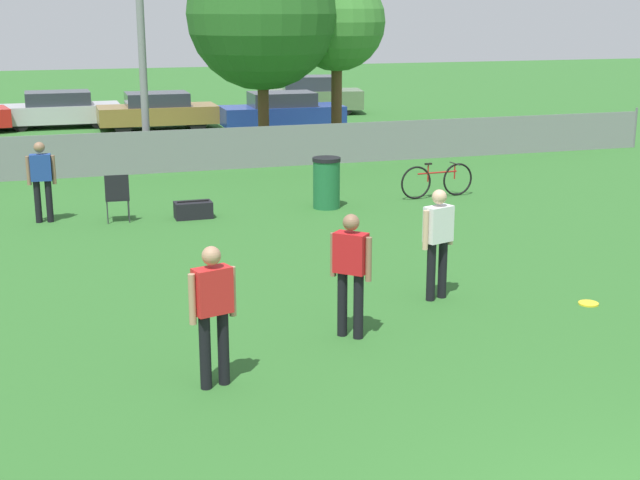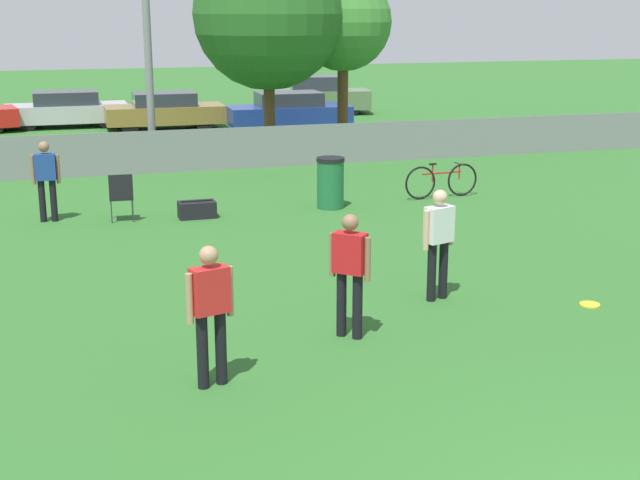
% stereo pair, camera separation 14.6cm
% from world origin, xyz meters
% --- Properties ---
extents(fence_backline, '(25.71, 0.07, 1.21)m').
position_xyz_m(fence_backline, '(0.00, 18.00, 0.55)').
color(fence_backline, gray).
rests_on(fence_backline, ground_plane).
extents(tree_near_pole, '(4.26, 4.26, 6.11)m').
position_xyz_m(tree_near_pole, '(1.71, 20.16, 3.97)').
color(tree_near_pole, brown).
rests_on(tree_near_pole, ground_plane).
extents(tree_far_right, '(2.85, 2.85, 5.17)m').
position_xyz_m(tree_far_right, '(4.03, 20.45, 3.72)').
color(tree_far_right, brown).
rests_on(tree_far_right, ground_plane).
extents(player_receiver_white, '(0.55, 0.34, 1.63)m').
position_xyz_m(player_receiver_white, '(0.83, 6.43, 0.95)').
color(player_receiver_white, black).
rests_on(player_receiver_white, ground_plane).
extents(player_defender_red, '(0.45, 0.45, 1.63)m').
position_xyz_m(player_defender_red, '(-0.90, 5.34, 0.95)').
color(player_defender_red, black).
rests_on(player_defender_red, ground_plane).
extents(player_thrower_red, '(0.55, 0.33, 1.63)m').
position_xyz_m(player_thrower_red, '(-2.87, 4.34, 0.95)').
color(player_thrower_red, black).
rests_on(player_thrower_red, ground_plane).
extents(spectator_in_blue, '(0.55, 0.25, 1.61)m').
position_xyz_m(spectator_in_blue, '(-4.55, 13.21, 0.93)').
color(spectator_in_blue, black).
rests_on(spectator_in_blue, ground_plane).
extents(frisbee_disc, '(0.29, 0.29, 0.03)m').
position_xyz_m(frisbee_disc, '(2.82, 5.52, 0.01)').
color(frisbee_disc, yellow).
rests_on(frisbee_disc, ground_plane).
extents(folding_chair_sideline, '(0.49, 0.50, 0.97)m').
position_xyz_m(folding_chair_sideline, '(-3.15, 12.79, 0.55)').
color(folding_chair_sideline, '#333338').
rests_on(folding_chair_sideline, ground_plane).
extents(bicycle_sideline, '(1.81, 0.44, 0.80)m').
position_xyz_m(bicycle_sideline, '(3.91, 13.04, 0.38)').
color(bicycle_sideline, black).
rests_on(bicycle_sideline, ground_plane).
extents(trash_bin, '(0.60, 0.60, 1.09)m').
position_xyz_m(trash_bin, '(1.20, 12.75, 0.55)').
color(trash_bin, '#1E6638').
rests_on(trash_bin, ground_plane).
extents(gear_bag_sideline, '(0.75, 0.41, 0.36)m').
position_xyz_m(gear_bag_sideline, '(-1.67, 12.67, 0.17)').
color(gear_bag_sideline, black).
rests_on(gear_bag_sideline, ground_plane).
extents(parked_car_silver, '(4.26, 1.75, 1.27)m').
position_xyz_m(parked_car_silver, '(-3.78, 28.24, 0.62)').
color(parked_car_silver, black).
rests_on(parked_car_silver, ground_plane).
extents(parked_car_tan, '(4.12, 1.82, 1.29)m').
position_xyz_m(parked_car_tan, '(-0.50, 26.58, 0.65)').
color(parked_car_tan, black).
rests_on(parked_car_tan, ground_plane).
extents(parked_car_blue, '(4.27, 1.80, 1.31)m').
position_xyz_m(parked_car_blue, '(3.62, 25.13, 0.65)').
color(parked_car_blue, black).
rests_on(parked_car_blue, ground_plane).
extents(parked_car_olive, '(4.35, 2.47, 1.50)m').
position_xyz_m(parked_car_olive, '(6.02, 29.57, 0.73)').
color(parked_car_olive, black).
rests_on(parked_car_olive, ground_plane).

